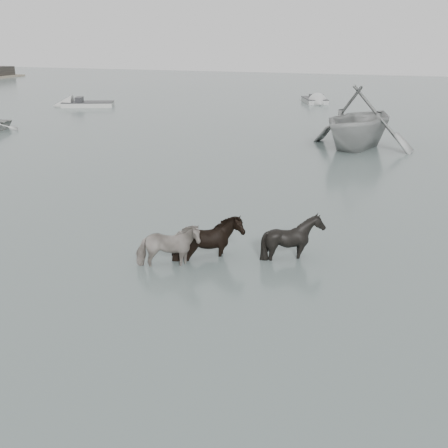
{
  "coord_description": "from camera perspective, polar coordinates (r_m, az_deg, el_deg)",
  "views": [
    {
      "loc": [
        3.12,
        -11.45,
        5.51
      ],
      "look_at": [
        -1.14,
        1.01,
        1.0
      ],
      "focal_mm": 45.0,
      "sensor_mm": 36.0,
      "label": 1
    }
  ],
  "objects": [
    {
      "name": "pony_pinto",
      "position": [
        13.76,
        -5.74,
        -1.78
      ],
      "size": [
        1.74,
        1.31,
        1.34
      ],
      "primitive_type": "imported",
      "rotation": [
        0.0,
        0.0,
        1.99
      ],
      "color": "black",
      "rests_on": "ground"
    },
    {
      "name": "rowboat_trail",
      "position": [
        28.92,
        13.65,
        10.65
      ],
      "size": [
        6.95,
        7.49,
        3.24
      ],
      "primitive_type": "imported",
      "rotation": [
        0.0,
        0.0,
        2.83
      ],
      "color": "gray",
      "rests_on": "ground"
    },
    {
      "name": "pony_black",
      "position": [
        14.34,
        7.05,
        -0.7
      ],
      "size": [
        1.55,
        1.44,
        1.47
      ],
      "primitive_type": "imported",
      "rotation": [
        0.0,
        0.0,
        1.35
      ],
      "color": "black",
      "rests_on": "ground"
    },
    {
      "name": "pony_dark",
      "position": [
        14.11,
        -1.56,
        -0.79
      ],
      "size": [
        1.81,
        1.91,
        1.51
      ],
      "primitive_type": "imported",
      "rotation": [
        0.0,
        0.0,
        1.12
      ],
      "color": "black",
      "rests_on": "ground"
    },
    {
      "name": "skiff_mid",
      "position": [
        47.95,
        9.2,
        12.51
      ],
      "size": [
        3.18,
        4.72,
        0.75
      ],
      "primitive_type": null,
      "rotation": [
        0.0,
        0.0,
        -1.18
      ],
      "color": "#9A9D9A",
      "rests_on": "ground"
    },
    {
      "name": "skiff_outer",
      "position": [
        45.98,
        -13.67,
        11.97
      ],
      "size": [
        5.59,
        3.52,
        0.75
      ],
      "primitive_type": null,
      "rotation": [
        0.0,
        0.0,
        3.53
      ],
      "color": "#A9AAA5",
      "rests_on": "ground"
    },
    {
      "name": "ground",
      "position": [
        13.08,
        3.31,
        -6.03
      ],
      "size": [
        140.0,
        140.0,
        0.0
      ],
      "primitive_type": "plane",
      "color": "#495755",
      "rests_on": "ground"
    }
  ]
}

